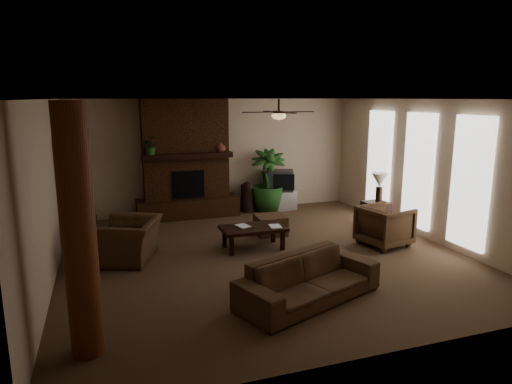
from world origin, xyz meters
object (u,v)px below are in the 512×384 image
object	(u,v)px
armchair_right	(385,224)
floor_plant	(267,194)
sofa	(309,272)
tv_stand	(278,200)
side_table_left	(81,233)
floor_vase	(248,195)
lamp_left	(78,196)
lamp_right	(380,182)
armchair_left	(128,233)
ottoman	(270,225)
coffee_table	(253,230)
log_column	(79,234)
side_table_right	(376,214)

from	to	relation	value
armchair_right	floor_plant	bearing A→B (deg)	7.44
sofa	armchair_right	bearing A→B (deg)	14.70
tv_stand	side_table_left	distance (m)	4.91
floor_vase	lamp_left	world-z (taller)	lamp_left
floor_plant	lamp_right	world-z (taller)	lamp_right
armchair_left	tv_stand	distance (m)	4.64
armchair_left	ottoman	size ratio (longest dim) A/B	1.87
ottoman	tv_stand	size ratio (longest dim) A/B	0.71
armchair_right	armchair_left	bearing A→B (deg)	68.22
sofa	coffee_table	xyz separation A→B (m)	(-0.04, 2.38, -0.05)
armchair_left	side_table_left	bearing A→B (deg)	-121.13
lamp_right	tv_stand	bearing A→B (deg)	125.79
coffee_table	side_table_left	size ratio (longest dim) A/B	2.18
armchair_right	lamp_left	distance (m)	5.89
coffee_table	side_table_left	distance (m)	3.32
coffee_table	lamp_right	xyz separation A→B (m)	(3.12, 0.56, 0.63)
sofa	lamp_right	bearing A→B (deg)	22.80
log_column	side_table_right	world-z (taller)	log_column
log_column	lamp_right	distance (m)	6.90
sofa	floor_plant	distance (m)	5.18
ottoman	lamp_left	bearing A→B (deg)	173.15
floor_plant	lamp_right	size ratio (longest dim) A/B	2.40
floor_plant	floor_vase	bearing A→B (deg)	169.83
coffee_table	floor_vase	distance (m)	2.85
armchair_left	tv_stand	world-z (taller)	armchair_left
log_column	floor_vase	distance (m)	6.72
log_column	side_table_left	bearing A→B (deg)	92.86
side_table_left	side_table_right	distance (m)	6.21
armchair_right	coffee_table	distance (m)	2.55
side_table_left	side_table_right	xyz separation A→B (m)	(6.18, -0.61, 0.00)
tv_stand	armchair_left	bearing A→B (deg)	-152.77
coffee_table	lamp_right	world-z (taller)	lamp_right
sofa	armchair_right	size ratio (longest dim) A/B	2.51
coffee_table	lamp_left	xyz separation A→B (m)	(-3.10, 1.22, 0.63)
armchair_left	coffee_table	xyz separation A→B (m)	(2.27, -0.12, -0.12)
side_table_left	lamp_left	xyz separation A→B (m)	(0.00, 0.02, 0.73)
floor_vase	side_table_left	bearing A→B (deg)	-158.14
sofa	lamp_right	size ratio (longest dim) A/B	3.34
floor_plant	lamp_left	world-z (taller)	lamp_left
floor_vase	log_column	bearing A→B (deg)	-123.44
log_column	lamp_left	size ratio (longest dim) A/B	4.31
coffee_table	log_column	bearing A→B (deg)	-135.91
coffee_table	lamp_right	distance (m)	3.23
coffee_table	lamp_left	size ratio (longest dim) A/B	1.85
side_table_left	floor_plant	bearing A→B (deg)	18.55
armchair_left	coffee_table	world-z (taller)	armchair_left
coffee_table	side_table_right	bearing A→B (deg)	10.70
armchair_right	side_table_left	world-z (taller)	armchair_right
sofa	armchair_right	distance (m)	2.99
floor_vase	floor_plant	distance (m)	0.50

